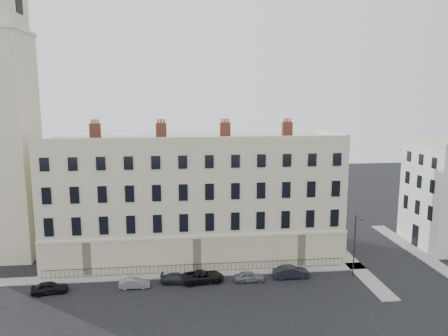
{
  "coord_description": "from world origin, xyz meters",
  "views": [
    {
      "loc": [
        -8.28,
        -42.69,
        20.69
      ],
      "look_at": [
        -2.37,
        10.0,
        11.53
      ],
      "focal_mm": 35.0,
      "sensor_mm": 36.0,
      "label": 1
    }
  ],
  "objects_px": {
    "car_d": "(203,276)",
    "car_e": "(249,276)",
    "car_a": "(50,288)",
    "car_b": "(135,283)",
    "streetlamp": "(355,243)",
    "car_c": "(178,279)",
    "car_f": "(291,272)"
  },
  "relations": [
    {
      "from": "car_a",
      "to": "car_e",
      "type": "xyz_separation_m",
      "value": [
        21.2,
        0.58,
        -0.06
      ]
    },
    {
      "from": "car_a",
      "to": "car_c",
      "type": "xyz_separation_m",
      "value": [
        13.3,
        0.97,
        -0.08
      ]
    },
    {
      "from": "car_c",
      "to": "car_b",
      "type": "bearing_deg",
      "value": 104.49
    },
    {
      "from": "car_b",
      "to": "streetlamp",
      "type": "distance_m",
      "value": 24.91
    },
    {
      "from": "car_d",
      "to": "car_f",
      "type": "height_order",
      "value": "car_f"
    },
    {
      "from": "car_b",
      "to": "car_c",
      "type": "height_order",
      "value": "car_c"
    },
    {
      "from": "car_a",
      "to": "car_b",
      "type": "height_order",
      "value": "car_a"
    },
    {
      "from": "car_b",
      "to": "streetlamp",
      "type": "height_order",
      "value": "streetlamp"
    },
    {
      "from": "car_e",
      "to": "streetlamp",
      "type": "xyz_separation_m",
      "value": [
        12.13,
        0.23,
        3.38
      ]
    },
    {
      "from": "car_a",
      "to": "car_f",
      "type": "xyz_separation_m",
      "value": [
        26.08,
        1.0,
        0.05
      ]
    },
    {
      "from": "car_b",
      "to": "car_f",
      "type": "bearing_deg",
      "value": -87.62
    },
    {
      "from": "car_e",
      "to": "streetlamp",
      "type": "distance_m",
      "value": 12.6
    },
    {
      "from": "car_c",
      "to": "car_d",
      "type": "xyz_separation_m",
      "value": [
        2.8,
        0.01,
        0.1
      ]
    },
    {
      "from": "streetlamp",
      "to": "car_e",
      "type": "bearing_deg",
      "value": -172.41
    },
    {
      "from": "car_d",
      "to": "car_b",
      "type": "bearing_deg",
      "value": 88.45
    },
    {
      "from": "car_a",
      "to": "car_b",
      "type": "distance_m",
      "value": 8.68
    },
    {
      "from": "car_f",
      "to": "car_a",
      "type": "bearing_deg",
      "value": 91.56
    },
    {
      "from": "car_a",
      "to": "car_f",
      "type": "height_order",
      "value": "car_f"
    },
    {
      "from": "car_b",
      "to": "streetlamp",
      "type": "xyz_separation_m",
      "value": [
        24.67,
        0.49,
        3.41
      ]
    },
    {
      "from": "car_d",
      "to": "car_a",
      "type": "bearing_deg",
      "value": 86.8
    },
    {
      "from": "car_d",
      "to": "car_f",
      "type": "bearing_deg",
      "value": -96.55
    },
    {
      "from": "car_d",
      "to": "car_e",
      "type": "relative_size",
      "value": 1.4
    },
    {
      "from": "car_a",
      "to": "streetlamp",
      "type": "distance_m",
      "value": 33.51
    },
    {
      "from": "car_a",
      "to": "car_d",
      "type": "distance_m",
      "value": 16.13
    },
    {
      "from": "car_c",
      "to": "car_a",
      "type": "bearing_deg",
      "value": 100.55
    },
    {
      "from": "car_d",
      "to": "car_e",
      "type": "bearing_deg",
      "value": -101.16
    },
    {
      "from": "streetlamp",
      "to": "car_c",
      "type": "bearing_deg",
      "value": -173.95
    },
    {
      "from": "car_f",
      "to": "streetlamp",
      "type": "bearing_deg",
      "value": -92.17
    },
    {
      "from": "streetlamp",
      "to": "car_f",
      "type": "bearing_deg",
      "value": -175.02
    },
    {
      "from": "car_b",
      "to": "streetlamp",
      "type": "relative_size",
      "value": 0.46
    },
    {
      "from": "car_b",
      "to": "car_c",
      "type": "distance_m",
      "value": 4.67
    },
    {
      "from": "car_d",
      "to": "car_e",
      "type": "height_order",
      "value": "car_d"
    }
  ]
}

